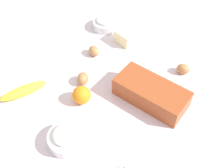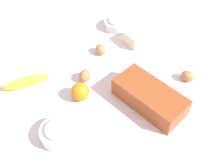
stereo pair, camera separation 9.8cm
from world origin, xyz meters
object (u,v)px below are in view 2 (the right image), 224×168
object	(u,v)px
flour_bowl	(58,132)
butter_block	(134,39)
sugar_bowl	(117,23)
egg_loose	(85,76)
egg_near_butter	(101,49)
egg_beside_bowl	(188,76)
banana	(26,82)
loaf_pan	(150,97)
orange_fruit	(80,92)

from	to	relation	value
flour_bowl	butter_block	distance (m)	0.58
sugar_bowl	egg_loose	distance (m)	0.38
egg_near_butter	egg_beside_bowl	distance (m)	0.40
sugar_bowl	egg_near_butter	distance (m)	0.21
banana	flour_bowl	bearing A→B (deg)	172.51
flour_bowl	banana	distance (m)	0.29
sugar_bowl	loaf_pan	bearing A→B (deg)	152.27
flour_bowl	orange_fruit	size ratio (longest dim) A/B	1.80
flour_bowl	egg_beside_bowl	distance (m)	0.57
orange_fruit	egg_loose	xyz separation A→B (m)	(0.07, -0.07, -0.01)
orange_fruit	egg_near_butter	xyz separation A→B (m)	(0.15, -0.23, -0.01)
banana	egg_near_butter	xyz separation A→B (m)	(-0.05, -0.35, 0.00)
sugar_bowl	egg_near_butter	world-z (taller)	sugar_bowl
egg_loose	butter_block	bearing A→B (deg)	-84.19
banana	egg_near_butter	world-z (taller)	egg_near_butter
loaf_pan	egg_loose	world-z (taller)	loaf_pan
butter_block	egg_beside_bowl	world-z (taller)	butter_block
butter_block	egg_loose	xyz separation A→B (m)	(-0.03, 0.31, -0.01)
banana	orange_fruit	xyz separation A→B (m)	(-0.20, -0.13, 0.02)
banana	egg_near_butter	distance (m)	0.36
egg_near_butter	egg_loose	world-z (taller)	egg_loose
banana	butter_block	bearing A→B (deg)	-101.30
loaf_pan	egg_near_butter	distance (m)	0.35
flour_bowl	orange_fruit	xyz separation A→B (m)	(0.09, -0.16, 0.00)
flour_bowl	orange_fruit	world-z (taller)	orange_fruit
orange_fruit	egg_beside_bowl	distance (m)	0.45
butter_block	egg_near_butter	size ratio (longest dim) A/B	1.53
egg_near_butter	egg_loose	distance (m)	0.18
egg_loose	egg_near_butter	bearing A→B (deg)	-61.83
banana	orange_fruit	world-z (taller)	orange_fruit
loaf_pan	orange_fruit	xyz separation A→B (m)	(0.20, 0.18, -0.01)
flour_bowl	sugar_bowl	xyz separation A→B (m)	(0.34, -0.58, -0.00)
egg_near_butter	egg_loose	xyz separation A→B (m)	(-0.08, 0.16, 0.00)
egg_beside_bowl	banana	bearing A→B (deg)	51.01
flour_bowl	sugar_bowl	bearing A→B (deg)	-59.78
flour_bowl	egg_beside_bowl	bearing A→B (deg)	-102.81
loaf_pan	butter_block	world-z (taller)	loaf_pan
loaf_pan	sugar_bowl	bearing A→B (deg)	-31.37
sugar_bowl	egg_near_butter	xyz separation A→B (m)	(-0.09, 0.18, -0.01)
flour_bowl	egg_near_butter	bearing A→B (deg)	-58.46
orange_fruit	egg_loose	distance (m)	0.10
egg_loose	flour_bowl	bearing A→B (deg)	123.64
flour_bowl	banana	size ratio (longest dim) A/B	0.68
loaf_pan	butter_block	size ratio (longest dim) A/B	3.20
butter_block	egg_near_butter	distance (m)	0.17
sugar_bowl	egg_loose	xyz separation A→B (m)	(-0.18, 0.34, -0.01)
loaf_pan	sugar_bowl	world-z (taller)	loaf_pan
orange_fruit	loaf_pan	bearing A→B (deg)	-137.99
loaf_pan	banana	xyz separation A→B (m)	(0.40, 0.30, -0.02)
butter_block	egg_near_butter	bearing A→B (deg)	72.09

